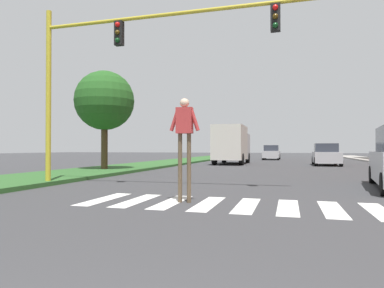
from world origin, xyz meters
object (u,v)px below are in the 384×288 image
Objects in this scene: tree_mid at (105,101)px; truck_box_delivery at (232,144)px; pedestrian_performer at (185,133)px; sedan_distant at (271,153)px; traffic_light_gantry at (119,55)px; sedan_midblock at (326,155)px.

tree_mid is 12.51m from truck_box_delivery.
truck_box_delivery is (-2.12, 20.24, -0.03)m from pedestrian_performer.
tree_mid is 2.19× the size of pedestrian_performer.
truck_box_delivery is (-2.62, -11.99, 0.87)m from sedan_distant.
sedan_distant is (3.51, 29.83, -3.61)m from traffic_light_gantry.
truck_box_delivery is at bearing 87.13° from traffic_light_gantry.
tree_mid is 12.02m from pedestrian_performer.
pedestrian_performer is 32.24m from sedan_distant.
traffic_light_gantry is at bearing -56.72° from tree_mid.
tree_mid is at bearing -139.07° from sedan_midblock.
sedan_distant is at bearing 77.67° from truck_box_delivery.
tree_mid reaches higher than pedestrian_performer.
sedan_distant is 0.68× the size of truck_box_delivery.
sedan_distant is at bearing 83.28° from traffic_light_gantry.
pedestrian_performer is at bearing -50.85° from tree_mid.
tree_mid is 0.88× the size of truck_box_delivery.
pedestrian_performer is 20.35m from truck_box_delivery.
truck_box_delivery is (0.89, 17.85, -2.74)m from traffic_light_gantry.
traffic_light_gantry is 2.21× the size of sedan_distant.
traffic_light_gantry is 30.26m from sedan_distant.
sedan_midblock is 1.01× the size of sedan_distant.
sedan_distant is 12.30m from truck_box_delivery.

